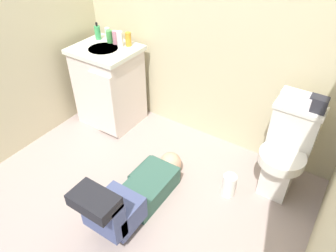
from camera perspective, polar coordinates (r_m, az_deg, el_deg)
The scene contains 16 objects.
ground_plane at distance 2.72m, azimuth -4.63°, elevation -11.74°, with size 3.07×2.94×0.04m, color #A38F88.
wall_back at distance 2.77m, azimuth 7.50°, elevation 19.62°, with size 2.73×0.08×2.40m, color beige.
wall_left at distance 2.95m, azimuth -27.97°, elevation 16.91°, with size 0.08×1.94×2.40m, color beige.
toilet at distance 2.65m, azimuth 20.40°, elevation -4.43°, with size 0.36×0.46×0.75m.
vanity_cabinet at distance 3.27m, azimuth -10.53°, elevation 7.21°, with size 0.60×0.53×0.82m.
faucet at distance 3.18m, azimuth -9.71°, elevation 15.43°, with size 0.02×0.02×0.10m, color silver.
person_plumber at distance 2.45m, azimuth -6.29°, elevation -12.16°, with size 0.39×1.06×0.52m.
tissue_box at distance 2.48m, azimuth 22.13°, elevation 4.63°, with size 0.22×0.11×0.10m, color silver.
toiletry_bag at distance 2.46m, azimuth 25.44°, elevation 3.59°, with size 0.12×0.09×0.11m, color #26262D.
soap_dispenser at distance 3.28m, azimuth -12.57°, elevation 16.14°, with size 0.06×0.06×0.17m.
bottle_clear at distance 3.25m, azimuth -10.86°, elevation 16.00°, with size 0.05×0.05×0.12m, color silver.
bottle_green at distance 3.18m, azimuth -10.50°, elevation 15.57°, with size 0.06×0.06×0.12m, color #47A14B.
bottle_pink at distance 3.14m, azimuth -9.53°, elevation 15.47°, with size 0.05×0.05×0.13m, color pink.
bottle_white at distance 3.08m, azimuth -8.68°, elevation 15.23°, with size 0.06×0.06×0.14m, color white.
bottle_amber at distance 3.08m, azimuth -7.17°, elevation 15.27°, with size 0.06×0.06×0.13m, color gold.
paper_towel_roll at distance 2.64m, azimuth 10.93°, elevation -10.44°, with size 0.11×0.11×0.20m, color white.
Camera 1 is at (1.15, -1.36, 2.03)m, focal length 33.81 mm.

